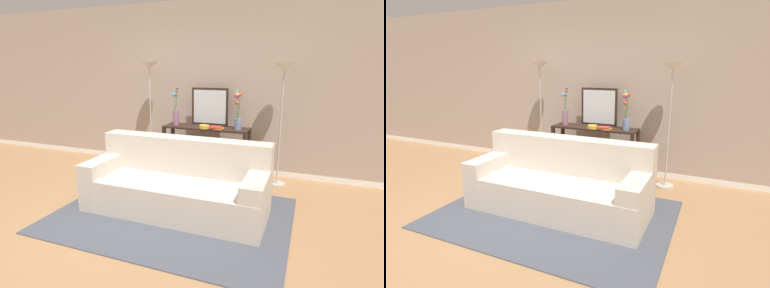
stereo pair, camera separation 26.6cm
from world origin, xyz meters
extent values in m
cube|color=#9E754C|center=(0.00, 0.00, -0.01)|extent=(16.00, 16.00, 0.02)
cube|color=white|center=(0.00, 2.25, 0.04)|extent=(12.00, 0.15, 0.09)
cube|color=tan|center=(0.00, 2.25, 1.44)|extent=(12.00, 0.14, 2.70)
cube|color=#474C56|center=(0.43, 0.31, 0.01)|extent=(2.76, 2.00, 0.01)
cube|color=beige|center=(0.43, 0.41, 0.21)|extent=(2.21, 0.87, 0.42)
cube|color=beige|center=(0.43, 0.72, 0.65)|extent=(2.21, 0.27, 0.46)
cube|color=beige|center=(-0.55, 0.41, 0.30)|extent=(0.24, 0.86, 0.60)
cube|color=beige|center=(1.42, 0.42, 0.30)|extent=(0.24, 0.86, 0.60)
cube|color=black|center=(0.35, 1.82, 0.80)|extent=(1.38, 0.40, 0.03)
cube|color=black|center=(0.35, 1.82, 0.15)|extent=(1.27, 0.34, 0.01)
cube|color=black|center=(-0.31, 1.65, 0.39)|extent=(0.05, 0.05, 0.78)
cube|color=black|center=(1.01, 1.65, 0.39)|extent=(0.05, 0.05, 0.78)
cube|color=black|center=(-0.31, 1.99, 0.39)|extent=(0.05, 0.05, 0.78)
cube|color=black|center=(1.01, 1.99, 0.39)|extent=(0.05, 0.05, 0.78)
cylinder|color=#B7B2A8|center=(-0.64, 1.81, 0.01)|extent=(0.26, 0.26, 0.02)
cylinder|color=#B7B2A8|center=(-0.64, 1.81, 0.87)|extent=(0.02, 0.02, 1.70)
cone|color=silver|center=(-0.64, 1.81, 1.77)|extent=(0.28, 0.28, 0.10)
cylinder|color=#B7B2A8|center=(1.50, 1.81, 0.01)|extent=(0.26, 0.26, 0.02)
cylinder|color=#B7B2A8|center=(1.50, 1.81, 0.86)|extent=(0.02, 0.02, 1.67)
cone|color=silver|center=(1.50, 1.81, 1.75)|extent=(0.28, 0.28, 0.10)
cube|color=black|center=(0.35, 1.99, 1.11)|extent=(0.61, 0.02, 0.61)
cube|color=silver|center=(0.35, 1.98, 1.11)|extent=(0.54, 0.01, 0.54)
cylinder|color=gray|center=(-0.17, 1.82, 0.93)|extent=(0.10, 0.10, 0.24)
cylinder|color=#3D7538|center=(-0.17, 1.83, 1.23)|extent=(0.03, 0.02, 0.36)
sphere|color=#4268C7|center=(-0.16, 1.85, 1.41)|extent=(0.05, 0.05, 0.05)
cylinder|color=#3D7538|center=(-0.19, 1.82, 1.18)|extent=(0.01, 0.04, 0.25)
sphere|color=#29A6DB|center=(-0.21, 1.82, 1.30)|extent=(0.05, 0.05, 0.05)
cylinder|color=#3D7538|center=(-0.17, 1.83, 1.21)|extent=(0.03, 0.01, 0.32)
sphere|color=#E24833|center=(-0.16, 1.85, 1.37)|extent=(0.05, 0.05, 0.05)
cylinder|color=#3D7538|center=(-0.17, 1.83, 1.17)|extent=(0.03, 0.01, 0.24)
sphere|color=#C13C7C|center=(-0.17, 1.85, 1.29)|extent=(0.04, 0.04, 0.04)
cylinder|color=#6B84AD|center=(0.87, 1.80, 0.90)|extent=(0.10, 0.10, 0.17)
cylinder|color=#3D7538|center=(0.86, 1.80, 1.18)|extent=(0.02, 0.03, 0.40)
sphere|color=#44A1C9|center=(0.84, 1.81, 1.38)|extent=(0.05, 0.05, 0.05)
cylinder|color=#3D7538|center=(0.86, 1.80, 1.10)|extent=(0.02, 0.03, 0.24)
sphere|color=#D94F3C|center=(0.84, 1.81, 1.22)|extent=(0.06, 0.06, 0.06)
cylinder|color=#3D7538|center=(0.86, 1.80, 1.16)|extent=(0.03, 0.05, 0.35)
sphere|color=gold|center=(0.84, 1.81, 1.34)|extent=(0.07, 0.07, 0.07)
cylinder|color=#3D7538|center=(0.86, 1.79, 1.15)|extent=(0.02, 0.03, 0.34)
sphere|color=#C82D77|center=(0.84, 1.78, 1.32)|extent=(0.06, 0.06, 0.06)
cylinder|color=#3D7538|center=(0.88, 1.81, 1.16)|extent=(0.03, 0.02, 0.36)
sphere|color=red|center=(0.89, 1.83, 1.34)|extent=(0.06, 0.06, 0.06)
cylinder|color=gold|center=(0.36, 1.69, 0.83)|extent=(0.16, 0.16, 0.04)
torus|color=gold|center=(0.36, 1.69, 0.86)|extent=(0.16, 0.16, 0.01)
cube|color=#B77F33|center=(0.56, 1.70, 0.82)|extent=(0.22, 0.18, 0.02)
cube|color=#BC3328|center=(0.55, 1.69, 0.84)|extent=(0.19, 0.17, 0.02)
cube|color=#236033|center=(-0.20, 1.82, 0.06)|extent=(0.03, 0.15, 0.11)
cube|color=#1E7075|center=(-0.16, 1.82, 0.06)|extent=(0.05, 0.14, 0.12)
cube|color=tan|center=(-0.11, 1.82, 0.06)|extent=(0.04, 0.16, 0.11)
cube|color=#2D2D33|center=(-0.07, 1.82, 0.06)|extent=(0.04, 0.15, 0.13)
cube|color=#B77F33|center=(-0.02, 1.82, 0.05)|extent=(0.05, 0.15, 0.10)
cube|color=#6B3360|center=(0.04, 1.82, 0.05)|extent=(0.05, 0.16, 0.10)
cube|color=navy|center=(0.09, 1.82, 0.05)|extent=(0.03, 0.15, 0.11)
cube|color=gold|center=(0.12, 1.82, 0.05)|extent=(0.02, 0.17, 0.10)
camera|label=1|loc=(1.90, -2.79, 1.75)|focal=28.95mm
camera|label=2|loc=(2.14, -2.69, 1.75)|focal=28.95mm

